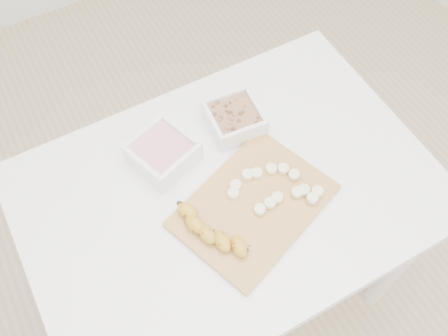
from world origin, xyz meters
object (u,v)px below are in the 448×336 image
table (230,208)px  bowl_granola (234,118)px  cutting_board (254,206)px  bowl_yogurt (163,152)px  banana (213,232)px

table → bowl_granola: bearing=57.5°
bowl_granola → table: bearing=-122.5°
table → bowl_granola: bowl_granola is taller
cutting_board → bowl_granola: bearing=71.5°
bowl_granola → bowl_yogurt: bearing=-178.2°
bowl_granola → banana: size_ratio=0.76×
table → bowl_yogurt: bowl_yogurt is taller
bowl_yogurt → bowl_granola: size_ratio=1.23×
table → cutting_board: bearing=-68.6°
bowl_yogurt → cutting_board: size_ratio=0.50×
table → bowl_granola: 0.23m
table → bowl_yogurt: size_ratio=5.58×
table → cutting_board: (0.03, -0.07, 0.10)m
bowl_granola → cutting_board: 0.24m
bowl_granola → banana: (-0.20, -0.25, -0.00)m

